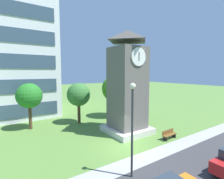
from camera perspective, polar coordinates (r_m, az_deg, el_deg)
ground_plane at (r=15.92m, az=4.26°, el=-18.73°), size 160.00×160.00×0.00m
kerb_strip at (r=14.35m, az=10.50°, el=-21.70°), size 120.00×1.60×0.01m
clock_tower at (r=18.51m, az=5.14°, el=0.61°), size 4.44×4.44×11.00m
park_bench at (r=18.41m, az=18.50°, el=-14.00°), size 1.82×0.58×0.88m
street_lamp at (r=10.70m, az=6.79°, el=-10.04°), size 0.36×0.36×5.96m
tree_near_tower at (r=22.35m, az=-11.07°, el=-1.73°), size 2.99×2.99×5.25m
tree_streetside at (r=21.77m, az=-25.89°, el=-1.97°), size 2.88×2.88×5.36m
tree_by_building at (r=25.04m, az=1.04°, el=0.27°), size 3.91×3.91×6.16m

